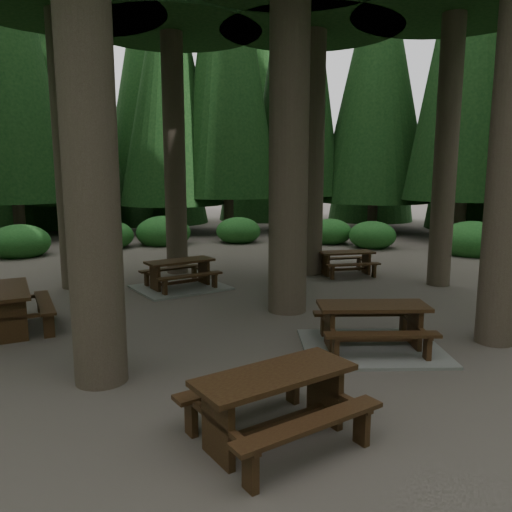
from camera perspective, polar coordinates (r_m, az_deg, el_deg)
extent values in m
plane|color=#524A42|center=(10.87, -0.31, -6.73)|extent=(80.00, 80.00, 0.00)
cube|color=gray|center=(9.07, 13.05, -10.17)|extent=(2.65, 2.31, 0.05)
cube|color=black|center=(8.85, 13.23, -5.58)|extent=(1.95, 1.00, 0.06)
cube|color=black|center=(9.51, 12.22, -6.42)|extent=(1.88, 0.54, 0.05)
cube|color=black|center=(8.36, 14.24, -8.74)|extent=(1.88, 0.54, 0.05)
cube|color=black|center=(8.81, 8.38, -8.24)|extent=(0.17, 0.58, 0.75)
cube|color=black|center=(8.79, 8.39, -7.85)|extent=(0.31, 1.50, 0.06)
cube|color=black|center=(9.18, 17.69, -7.86)|extent=(0.17, 0.58, 0.75)
cube|color=black|center=(9.16, 17.71, -7.49)|extent=(0.31, 1.50, 0.06)
cube|color=black|center=(9.02, 13.09, -9.20)|extent=(1.55, 0.32, 0.08)
cube|color=black|center=(10.73, -26.60, -3.50)|extent=(1.29, 2.09, 0.07)
cube|color=black|center=(10.82, -23.02, -4.91)|extent=(0.82, 1.95, 0.05)
cube|color=black|center=(10.07, -26.36, -6.77)|extent=(0.60, 0.26, 0.78)
cube|color=black|center=(10.05, -26.39, -6.42)|extent=(1.53, 0.54, 0.07)
cube|color=black|center=(11.58, -26.49, -4.73)|extent=(0.60, 0.26, 0.78)
cube|color=black|center=(11.57, -26.52, -4.42)|extent=(1.53, 0.54, 0.07)
cube|color=black|center=(10.87, -26.36, -6.68)|extent=(0.55, 1.58, 0.09)
cube|color=gray|center=(13.41, -8.62, -3.57)|extent=(2.81, 2.61, 0.05)
cube|color=black|center=(13.27, -8.70, -0.59)|extent=(1.89, 1.33, 0.06)
cube|color=black|center=(13.85, -9.70, -1.42)|extent=(1.71, 0.93, 0.05)
cube|color=black|center=(12.80, -7.54, -2.27)|extent=(1.71, 0.93, 0.05)
cube|color=black|center=(13.06, -11.45, -2.54)|extent=(0.29, 0.52, 0.70)
cube|color=black|center=(13.05, -11.46, -2.28)|extent=(0.64, 1.33, 0.06)
cube|color=black|center=(13.65, -5.98, -1.88)|extent=(0.29, 0.52, 0.70)
cube|color=black|center=(13.64, -5.98, -1.63)|extent=(0.64, 1.33, 0.06)
cube|color=black|center=(13.38, -8.63, -2.94)|extent=(1.38, 0.66, 0.08)
cube|color=black|center=(15.15, 10.30, 0.41)|extent=(1.65, 0.70, 0.05)
cube|color=black|center=(15.68, 9.51, -0.26)|extent=(1.63, 0.29, 0.05)
cube|color=black|center=(14.70, 11.08, -0.96)|extent=(1.63, 0.29, 0.05)
cube|color=black|center=(14.97, 7.97, -1.00)|extent=(0.09, 0.50, 0.65)
cube|color=black|center=(14.96, 7.97, -0.80)|extent=(0.12, 1.31, 0.05)
cube|color=black|center=(15.47, 12.48, -0.80)|extent=(0.09, 0.50, 0.65)
cube|color=black|center=(15.46, 12.48, -0.60)|extent=(0.12, 1.31, 0.05)
cube|color=black|center=(15.24, 10.24, -1.50)|extent=(1.35, 0.13, 0.07)
cube|color=black|center=(5.80, 2.22, -13.42)|extent=(2.02, 1.44, 0.06)
cube|color=black|center=(6.41, -1.23, -14.19)|extent=(1.83, 1.00, 0.05)
cube|color=black|center=(5.50, 6.30, -18.50)|extent=(1.83, 1.00, 0.05)
cube|color=black|center=(5.61, -4.39, -18.93)|extent=(0.31, 0.56, 0.76)
cube|color=black|center=(5.58, -4.40, -18.36)|extent=(0.69, 1.42, 0.06)
cube|color=black|center=(6.41, 7.85, -15.19)|extent=(0.31, 0.56, 0.76)
cube|color=black|center=(6.38, 7.86, -14.68)|extent=(0.69, 1.42, 0.06)
cube|color=black|center=(6.06, 2.18, -18.62)|extent=(1.47, 0.71, 0.08)
ellipsoid|color=#226323|center=(20.32, 23.47, 1.29)|extent=(2.42, 2.42, 1.49)
ellipsoid|color=#226323|center=(20.84, 13.14, 2.03)|extent=(1.90, 1.90, 1.17)
ellipsoid|color=#226323|center=(21.74, 8.47, 2.48)|extent=(1.84, 1.84, 1.13)
ellipsoid|color=#226323|center=(21.90, -2.03, 2.63)|extent=(1.95, 1.95, 1.20)
ellipsoid|color=#226323|center=(21.64, -10.52, 2.39)|extent=(2.31, 2.31, 1.42)
ellipsoid|color=#226323|center=(21.13, -16.39, 1.99)|extent=(1.93, 1.93, 1.19)
ellipsoid|color=#226323|center=(20.23, -25.36, 1.13)|extent=(2.15, 2.15, 1.32)
cone|color=black|center=(25.48, 23.69, 24.52)|extent=(5.25, 5.25, 16.27)
cone|color=black|center=(27.43, 13.78, 20.23)|extent=(5.73, 5.73, 13.48)
cone|color=black|center=(27.46, 4.73, 24.59)|extent=(4.80, 4.80, 16.65)
cone|color=black|center=(26.13, -3.35, 24.82)|extent=(4.97, 4.97, 16.24)
cone|color=black|center=(26.09, -9.88, 20.14)|extent=(5.17, 5.17, 12.91)
cone|color=black|center=(27.87, -21.16, 19.42)|extent=(5.82, 5.82, 13.26)
cone|color=black|center=(25.40, -26.93, 23.54)|extent=(4.82, 4.82, 15.70)
cone|color=black|center=(33.25, 13.49, 20.54)|extent=(5.26, 5.26, 19.02)
cone|color=black|center=(32.82, 0.54, 18.39)|extent=(5.34, 5.34, 16.14)
cone|color=black|center=(31.61, -12.05, 19.19)|extent=(6.57, 6.57, 16.86)
cone|color=black|center=(31.39, -25.12, 21.75)|extent=(6.13, 6.13, 20.24)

